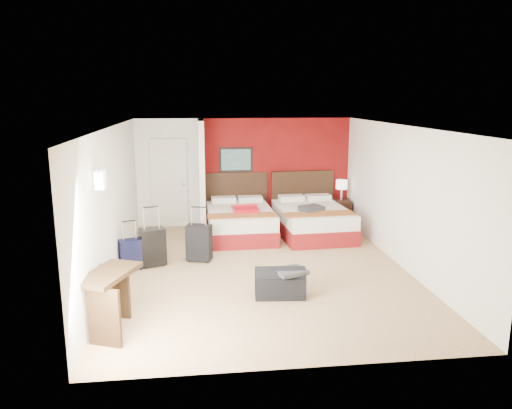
{
  "coord_description": "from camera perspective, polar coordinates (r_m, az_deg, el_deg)",
  "views": [
    {
      "loc": [
        -1.08,
        -8.14,
        2.99
      ],
      "look_at": [
        -0.01,
        0.8,
        1.0
      ],
      "focal_mm": 34.44,
      "sensor_mm": 36.0,
      "label": 1
    }
  ],
  "objects": [
    {
      "name": "jacket_draped",
      "position": [
        7.47,
        4.02,
        -7.74
      ],
      "size": [
        0.55,
        0.51,
        0.06
      ],
      "primitive_type": "cube",
      "rotation": [
        0.0,
        0.0,
        0.34
      ],
      "color": "#3B3C41",
      "rests_on": "duffel_bag"
    },
    {
      "name": "table_lamp",
      "position": [
        11.64,
        9.9,
        1.67
      ],
      "size": [
        0.31,
        0.31,
        0.47
      ],
      "primitive_type": "cylinder",
      "rotation": [
        0.0,
        0.0,
        0.17
      ],
      "color": "silver",
      "rests_on": "nightstand"
    },
    {
      "name": "partition_wall",
      "position": [
        10.89,
        -6.3,
        3.19
      ],
      "size": [
        0.12,
        1.2,
        2.5
      ],
      "primitive_type": "cube",
      "color": "silver",
      "rests_on": "ground"
    },
    {
      "name": "red_accent_panel",
      "position": [
        11.65,
        2.32,
        3.86
      ],
      "size": [
        3.5,
        0.04,
        2.5
      ],
      "primitive_type": "cube",
      "color": "maroon",
      "rests_on": "ground"
    },
    {
      "name": "bed_left",
      "position": [
        10.67,
        -1.86,
        -2.15
      ],
      "size": [
        1.44,
        2.03,
        0.6
      ],
      "primitive_type": "cube",
      "rotation": [
        0.0,
        0.0,
        0.02
      ],
      "color": "white",
      "rests_on": "ground"
    },
    {
      "name": "red_suitcase_open",
      "position": [
        10.5,
        -1.29,
        -0.45
      ],
      "size": [
        0.57,
        0.75,
        0.09
      ],
      "primitive_type": "cube",
      "rotation": [
        0.0,
        0.0,
        0.08
      ],
      "color": "red",
      "rests_on": "bed_left"
    },
    {
      "name": "suitcase_charcoal",
      "position": [
        9.13,
        -6.62,
        -4.58
      ],
      "size": [
        0.5,
        0.39,
        0.66
      ],
      "primitive_type": "cube",
      "rotation": [
        0.0,
        0.0,
        -0.29
      ],
      "color": "black",
      "rests_on": "ground"
    },
    {
      "name": "duffel_bag",
      "position": [
        7.57,
        2.8,
        -9.24
      ],
      "size": [
        0.79,
        0.47,
        0.38
      ],
      "primitive_type": "cube",
      "rotation": [
        0.0,
        0.0,
        -0.09
      ],
      "color": "black",
      "rests_on": "ground"
    },
    {
      "name": "bed_right",
      "position": [
        10.82,
        6.57,
        -1.97
      ],
      "size": [
        1.55,
        2.13,
        0.62
      ],
      "primitive_type": "cube",
      "rotation": [
        0.0,
        0.0,
        0.06
      ],
      "color": "white",
      "rests_on": "ground"
    },
    {
      "name": "desk",
      "position": [
        6.72,
        -16.62,
        -10.74
      ],
      "size": [
        0.81,
        1.07,
        0.8
      ],
      "primitive_type": "cube",
      "rotation": [
        0.0,
        0.0,
        -0.38
      ],
      "color": "#311F10",
      "rests_on": "ground"
    },
    {
      "name": "ground",
      "position": [
        8.74,
        0.72,
        -7.54
      ],
      "size": [
        6.5,
        6.5,
        0.0
      ],
      "primitive_type": "plane",
      "color": "tan",
      "rests_on": "ground"
    },
    {
      "name": "suitcase_black",
      "position": [
        9.0,
        -11.91,
        -4.99
      ],
      "size": [
        0.51,
        0.4,
        0.66
      ],
      "primitive_type": "cube",
      "rotation": [
        0.0,
        0.0,
        0.33
      ],
      "color": "black",
      "rests_on": "ground"
    },
    {
      "name": "entry_door",
      "position": [
        11.53,
        -10.04,
        2.45
      ],
      "size": [
        0.82,
        0.06,
        2.05
      ],
      "primitive_type": "cube",
      "color": "silver",
      "rests_on": "ground"
    },
    {
      "name": "room_walls",
      "position": [
        9.72,
        -8.6,
        2.05
      ],
      "size": [
        5.02,
        6.52,
        2.5
      ],
      "color": "white",
      "rests_on": "ground"
    },
    {
      "name": "suitcase_navy",
      "position": [
        8.92,
        -14.35,
        -5.77
      ],
      "size": [
        0.43,
        0.35,
        0.52
      ],
      "primitive_type": "cube",
      "rotation": [
        0.0,
        0.0,
        0.36
      ],
      "color": "black",
      "rests_on": "ground"
    },
    {
      "name": "jacket_bundle",
      "position": [
        10.43,
        6.46,
        -0.47
      ],
      "size": [
        0.57,
        0.52,
        0.11
      ],
      "primitive_type": "cube",
      "rotation": [
        0.0,
        0.0,
        0.44
      ],
      "color": "#38393D",
      "rests_on": "bed_right"
    },
    {
      "name": "nightstand",
      "position": [
        11.75,
        9.8,
        -0.93
      ],
      "size": [
        0.49,
        0.49,
        0.61
      ],
      "primitive_type": "cube",
      "rotation": [
        0.0,
        0.0,
        -0.12
      ],
      "color": "black",
      "rests_on": "ground"
    }
  ]
}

